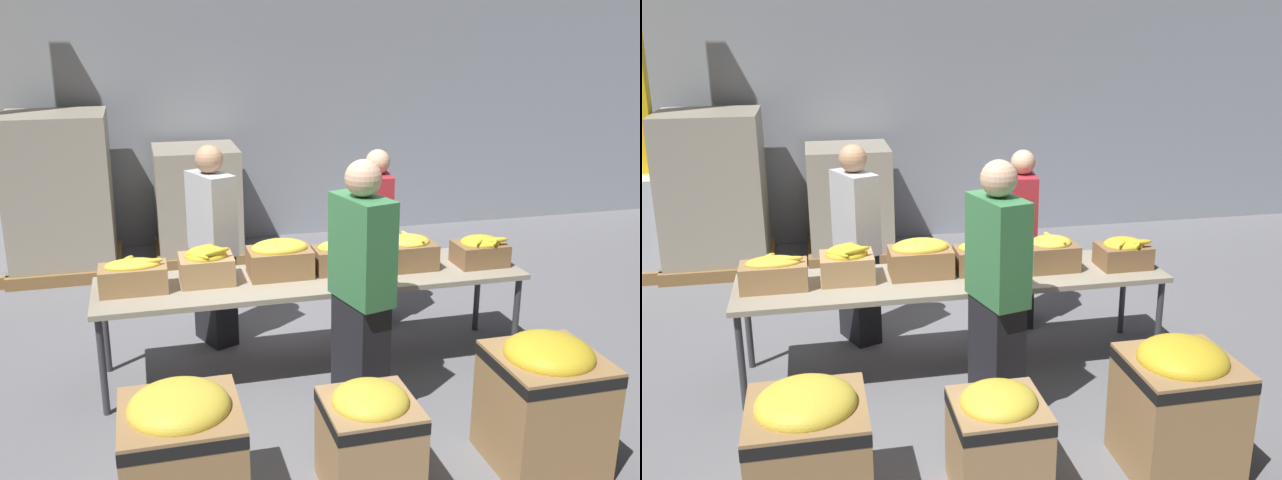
{
  "view_description": "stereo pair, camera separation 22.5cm",
  "coord_description": "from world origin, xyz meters",
  "views": [
    {
      "loc": [
        -1.22,
        -4.94,
        2.61
      ],
      "look_at": [
        0.12,
        0.25,
        0.96
      ],
      "focal_mm": 40.0,
      "sensor_mm": 36.0,
      "label": 1
    },
    {
      "loc": [
        -1.0,
        -4.99,
        2.61
      ],
      "look_at": [
        0.12,
        0.25,
        0.96
      ],
      "focal_mm": 40.0,
      "sensor_mm": 36.0,
      "label": 2
    }
  ],
  "objects": [
    {
      "name": "banana_box_3",
      "position": [
        0.27,
        0.06,
        0.89
      ],
      "size": [
        0.47,
        0.28,
        0.26
      ],
      "color": "olive",
      "rests_on": "sorting_table"
    },
    {
      "name": "pallet_stack_1",
      "position": [
        -2.05,
        2.91,
        0.84
      ],
      "size": [
        1.14,
        1.14,
        1.71
      ],
      "color": "olive",
      "rests_on": "ground_plane"
    },
    {
      "name": "pallet_stack_0",
      "position": [
        -0.6,
        3.02,
        0.63
      ],
      "size": [
        1.0,
        1.0,
        1.27
      ],
      "color": "olive",
      "rests_on": "ground_plane"
    },
    {
      "name": "volunteer_0",
      "position": [
        0.76,
        0.74,
        0.78
      ],
      "size": [
        0.27,
        0.45,
        1.58
      ],
      "rotation": [
        0.0,
        0.0,
        -1.71
      ],
      "color": "black",
      "rests_on": "ground_plane"
    },
    {
      "name": "donation_bin_0",
      "position": [
        -1.11,
        -1.58,
        0.43
      ],
      "size": [
        0.64,
        0.64,
        0.8
      ],
      "color": "#A37A4C",
      "rests_on": "ground_plane"
    },
    {
      "name": "donation_bin_2",
      "position": [
        1.05,
        -1.58,
        0.44
      ],
      "size": [
        0.63,
        0.63,
        0.84
      ],
      "color": "#A37A4C",
      "rests_on": "ground_plane"
    },
    {
      "name": "banana_box_0",
      "position": [
        -1.32,
        0.01,
        0.88
      ],
      "size": [
        0.47,
        0.28,
        0.25
      ],
      "color": "#A37A4C",
      "rests_on": "sorting_table"
    },
    {
      "name": "wall_back",
      "position": [
        0.0,
        3.66,
        2.0
      ],
      "size": [
        16.0,
        0.08,
        4.0
      ],
      "color": "#9399A3",
      "rests_on": "ground_plane"
    },
    {
      "name": "banana_box_5",
      "position": [
        1.35,
        -0.06,
        0.88
      ],
      "size": [
        0.39,
        0.33,
        0.24
      ],
      "color": "olive",
      "rests_on": "sorting_table"
    },
    {
      "name": "volunteer_1",
      "position": [
        0.14,
        -0.75,
        0.89
      ],
      "size": [
        0.35,
        0.52,
        1.79
      ],
      "rotation": [
        0.0,
        0.0,
        1.82
      ],
      "color": "black",
      "rests_on": "ground_plane"
    },
    {
      "name": "ground_plane",
      "position": [
        0.0,
        0.0,
        0.0
      ],
      "size": [
        30.0,
        30.0,
        0.0
      ],
      "primitive_type": "plane",
      "color": "slate"
    },
    {
      "name": "sorting_table",
      "position": [
        0.0,
        0.0,
        0.72
      ],
      "size": [
        3.24,
        0.78,
        0.76
      ],
      "color": "#9E937F",
      "rests_on": "ground_plane"
    },
    {
      "name": "banana_box_2",
      "position": [
        -0.24,
        0.07,
        0.91
      ],
      "size": [
        0.47,
        0.32,
        0.3
      ],
      "color": "olive",
      "rests_on": "sorting_table"
    },
    {
      "name": "donation_bin_1",
      "position": [
        -0.06,
        -1.58,
        0.36
      ],
      "size": [
        0.52,
        0.52,
        0.67
      ],
      "color": "tan",
      "rests_on": "ground_plane"
    },
    {
      "name": "banana_box_1",
      "position": [
        -0.79,
        0.07,
        0.9
      ],
      "size": [
        0.39,
        0.34,
        0.29
      ],
      "color": "tan",
      "rests_on": "sorting_table"
    },
    {
      "name": "banana_box_4",
      "position": [
        0.78,
        0.02,
        0.89
      ],
      "size": [
        0.38,
        0.34,
        0.26
      ],
      "color": "olive",
      "rests_on": "sorting_table"
    },
    {
      "name": "volunteer_2",
      "position": [
        -0.68,
        0.68,
        0.84
      ],
      "size": [
        0.38,
        0.5,
        1.68
      ],
      "rotation": [
        0.0,
        0.0,
        -1.17
      ],
      "color": "black",
      "rests_on": "ground_plane"
    }
  ]
}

